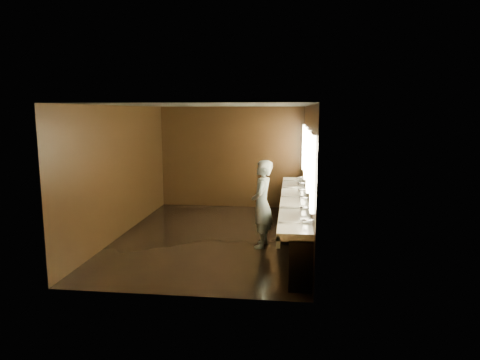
{
  "coord_description": "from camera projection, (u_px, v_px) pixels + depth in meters",
  "views": [
    {
      "loc": [
        1.64,
        -8.78,
        2.69
      ],
      "look_at": [
        0.59,
        0.0,
        1.25
      ],
      "focal_mm": 32.0,
      "sensor_mm": 36.0,
      "label": 1
    }
  ],
  "objects": [
    {
      "name": "wall_front",
      "position": [
        174.0,
        203.0,
        6.07
      ],
      "size": [
        4.0,
        0.02,
        2.8
      ],
      "primitive_type": "cube",
      "color": "black",
      "rests_on": "floor"
    },
    {
      "name": "mirror_band",
      "position": [
        307.0,
        157.0,
        8.72
      ],
      "size": [
        0.06,
        5.03,
        1.15
      ],
      "color": "#FFEFB6",
      "rests_on": "wall_right"
    },
    {
      "name": "wall_left",
      "position": [
        121.0,
        171.0,
        9.24
      ],
      "size": [
        0.02,
        6.0,
        2.8
      ],
      "primitive_type": "cube",
      "color": "black",
      "rests_on": "floor"
    },
    {
      "name": "person",
      "position": [
        262.0,
        204.0,
        8.44
      ],
      "size": [
        0.47,
        0.67,
        1.74
      ],
      "primitive_type": "imported",
      "rotation": [
        0.0,
        0.0,
        -1.66
      ],
      "color": "#80AABF",
      "rests_on": "floor"
    },
    {
      "name": "ceiling",
      "position": [
        211.0,
        105.0,
        8.78
      ],
      "size": [
        4.0,
        6.0,
        0.02
      ],
      "primitive_type": "cube",
      "color": "#2D2D2B",
      "rests_on": "wall_back"
    },
    {
      "name": "trash_bin",
      "position": [
        286.0,
        230.0,
        8.77
      ],
      "size": [
        0.41,
        0.41,
        0.53
      ],
      "primitive_type": "cylinder",
      "rotation": [
        0.0,
        0.0,
        0.24
      ],
      "color": "black",
      "rests_on": "floor"
    },
    {
      "name": "wall_back",
      "position": [
        232.0,
        157.0,
        11.95
      ],
      "size": [
        4.0,
        0.02,
        2.8
      ],
      "primitive_type": "cube",
      "color": "black",
      "rests_on": "floor"
    },
    {
      "name": "floor",
      "position": [
        213.0,
        237.0,
        9.23
      ],
      "size": [
        6.0,
        6.0,
        0.0
      ],
      "primitive_type": "plane",
      "color": "black",
      "rests_on": "ground"
    },
    {
      "name": "wall_right",
      "position": [
        308.0,
        174.0,
        8.78
      ],
      "size": [
        0.02,
        6.0,
        2.8
      ],
      "primitive_type": "cube",
      "color": "black",
      "rests_on": "floor"
    },
    {
      "name": "sink_counter",
      "position": [
        297.0,
        217.0,
        8.94
      ],
      "size": [
        0.55,
        5.4,
        1.01
      ],
      "color": "black",
      "rests_on": "floor"
    }
  ]
}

